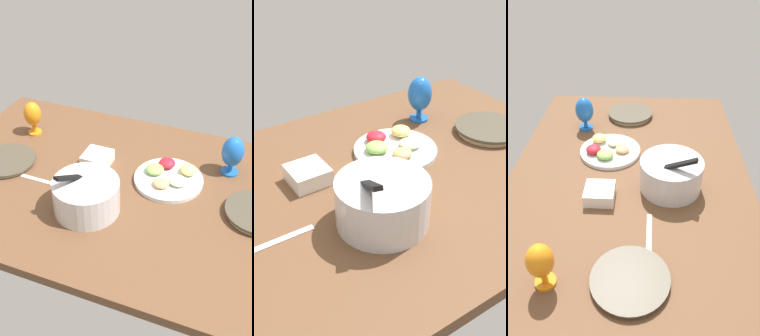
# 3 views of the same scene
# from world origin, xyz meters

# --- Properties ---
(ground_plane) EXTENTS (1.60, 1.04, 0.04)m
(ground_plane) POSITION_xyz_m (0.00, 0.00, -0.02)
(ground_plane) COLOR brown
(dinner_plate_right) EXTENTS (0.25, 0.25, 0.02)m
(dinner_plate_right) POSITION_xyz_m (0.52, 0.03, 0.01)
(dinner_plate_right) COLOR beige
(dinner_plate_right) RESTS_ON ground_plane
(mixing_bowl) EXTENTS (0.25, 0.25, 0.19)m
(mixing_bowl) POSITION_xyz_m (0.06, 0.17, 0.07)
(mixing_bowl) COLOR silver
(mixing_bowl) RESTS_ON ground_plane
(fruit_platter) EXTENTS (0.28, 0.28, 0.05)m
(fruit_platter) POSITION_xyz_m (-0.18, -0.11, 0.02)
(fruit_platter) COLOR silver
(fruit_platter) RESTS_ON ground_plane
(hurricane_glass_orange) EXTENTS (0.08, 0.08, 0.16)m
(hurricane_glass_orange) POSITION_xyz_m (0.53, -0.22, 0.10)
(hurricane_glass_orange) COLOR orange
(hurricane_glass_orange) RESTS_ON ground_plane
(hurricane_glass_blue) EXTENTS (0.09, 0.09, 0.17)m
(hurricane_glass_blue) POSITION_xyz_m (-0.40, -0.25, 0.10)
(hurricane_glass_blue) COLOR blue
(hurricane_glass_blue) RESTS_ON ground_plane
(square_bowl_white) EXTENTS (0.12, 0.12, 0.05)m
(square_bowl_white) POSITION_xyz_m (0.15, -0.11, 0.03)
(square_bowl_white) COLOR white
(square_bowl_white) RESTS_ON ground_plane
(fork_by_right_plate) EXTENTS (0.18, 0.02, 0.01)m
(fork_by_right_plate) POSITION_xyz_m (0.32, 0.09, 0.00)
(fork_by_right_plate) COLOR silver
(fork_by_right_plate) RESTS_ON ground_plane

